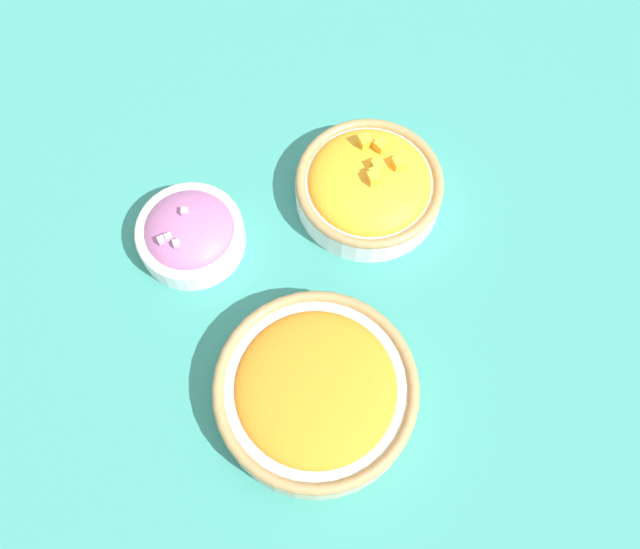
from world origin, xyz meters
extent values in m
plane|color=#337F75|center=(0.00, 0.00, 0.00)|extent=(3.00, 3.00, 0.00)
cylinder|color=white|center=(0.12, 0.04, 0.02)|extent=(0.17, 0.17, 0.04)
torus|color=#997A4C|center=(0.12, 0.04, 0.04)|extent=(0.17, 0.17, 0.01)
ellipsoid|color=orange|center=(0.12, 0.04, 0.04)|extent=(0.14, 0.14, 0.04)
cube|color=#F4A828|center=(0.15, 0.02, 0.06)|extent=(0.02, 0.02, 0.01)
cube|color=#F4A828|center=(0.13, 0.04, 0.06)|extent=(0.02, 0.02, 0.01)
cube|color=#F4A828|center=(0.14, 0.07, 0.06)|extent=(0.02, 0.02, 0.01)
cube|color=#F4A828|center=(0.11, 0.03, 0.06)|extent=(0.02, 0.02, 0.01)
cube|color=#F4A828|center=(0.12, 0.03, 0.06)|extent=(0.02, 0.02, 0.01)
cube|color=#F4A828|center=(0.15, 0.05, 0.06)|extent=(0.01, 0.01, 0.01)
cylinder|color=beige|center=(-0.09, -0.09, 0.02)|extent=(0.21, 0.21, 0.04)
torus|color=#997A4C|center=(-0.09, -0.09, 0.04)|extent=(0.21, 0.21, 0.01)
ellipsoid|color=orange|center=(-0.09, -0.09, 0.04)|extent=(0.17, 0.17, 0.03)
cylinder|color=white|center=(-0.07, 0.14, 0.02)|extent=(0.12, 0.12, 0.03)
torus|color=silver|center=(-0.07, 0.14, 0.03)|extent=(0.12, 0.12, 0.01)
ellipsoid|color=#9E5B8E|center=(-0.07, 0.14, 0.03)|extent=(0.10, 0.10, 0.04)
cube|color=#C699C1|center=(-0.09, 0.13, 0.05)|extent=(0.01, 0.01, 0.01)
cube|color=#C699C1|center=(-0.06, 0.15, 0.05)|extent=(0.01, 0.01, 0.01)
cube|color=#C699C1|center=(-0.09, 0.14, 0.05)|extent=(0.01, 0.01, 0.01)
cube|color=#C699C1|center=(-0.10, 0.15, 0.05)|extent=(0.01, 0.01, 0.01)
camera|label=1|loc=(-0.22, -0.21, 0.75)|focal=40.00mm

